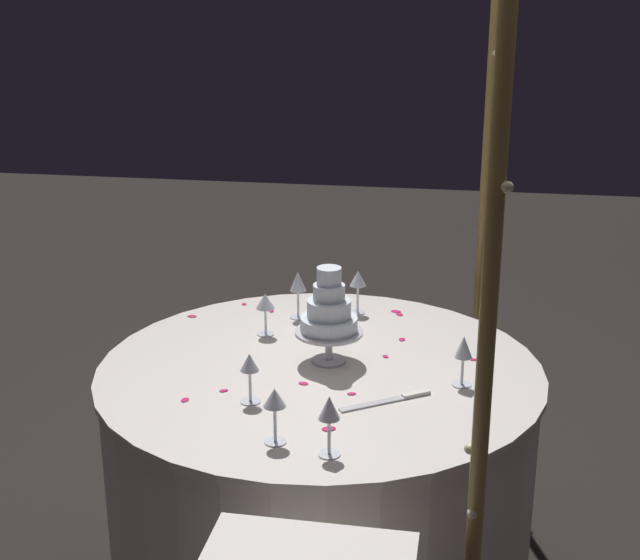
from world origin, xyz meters
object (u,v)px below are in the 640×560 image
at_px(wine_glass_3, 250,366).
at_px(wine_glass_1, 329,411).
at_px(cake_knife, 391,400).
at_px(decorative_arch, 489,178).
at_px(wine_glass_5, 358,281).
at_px(tiered_cake, 329,314).
at_px(wine_glass_2, 463,350).
at_px(wine_glass_6, 265,304).
at_px(wine_glass_4, 275,401).
at_px(main_table, 320,468).
at_px(wine_glass_0, 298,284).

bearing_deg(wine_glass_3, wine_glass_1, 46.46).
xyz_separation_m(wine_glass_3, cake_knife, (-0.08, 0.41, -0.11)).
xyz_separation_m(decorative_arch, wine_glass_5, (-0.51, -0.44, -0.51)).
relative_size(tiered_cake, wine_glass_2, 1.99).
relative_size(decorative_arch, wine_glass_2, 13.24).
distance_m(wine_glass_1, cake_knife, 0.38).
xyz_separation_m(wine_glass_1, wine_glass_5, (-1.06, -0.07, -0.00)).
height_order(wine_glass_2, wine_glass_6, wine_glass_2).
height_order(wine_glass_2, wine_glass_4, wine_glass_2).
bearing_deg(wine_glass_1, main_table, -167.57).
distance_m(decorative_arch, main_table, 1.12).
height_order(decorative_arch, cake_knife, decorative_arch).
xyz_separation_m(main_table, wine_glass_6, (-0.24, -0.23, 0.48)).
xyz_separation_m(main_table, wine_glass_4, (0.51, -0.03, 0.49)).
height_order(decorative_arch, wine_glass_0, decorative_arch).
bearing_deg(main_table, decorative_arch, 89.86).
xyz_separation_m(decorative_arch, cake_knife, (0.21, -0.25, -0.63)).
xyz_separation_m(wine_glass_2, wine_glass_4, (0.45, -0.48, 0.00)).
distance_m(tiered_cake, cake_knife, 0.38).
distance_m(decorative_arch, tiered_cake, 0.67).
bearing_deg(decorative_arch, wine_glass_4, -46.10).
bearing_deg(wine_glass_5, decorative_arch, 41.05).
height_order(decorative_arch, wine_glass_5, decorative_arch).
xyz_separation_m(main_table, wine_glass_5, (-0.51, 0.05, 0.49)).
bearing_deg(decorative_arch, tiered_cake, -95.36).
bearing_deg(wine_glass_4, wine_glass_0, -172.38).
relative_size(main_table, cake_knife, 5.56).
bearing_deg(tiered_cake, wine_glass_0, -154.80).
distance_m(main_table, wine_glass_3, 0.58).
bearing_deg(wine_glass_2, main_table, -97.76).
xyz_separation_m(wine_glass_2, wine_glass_5, (-0.57, -0.40, 0.01)).
relative_size(wine_glass_1, wine_glass_4, 1.06).
bearing_deg(wine_glass_4, main_table, 176.49).
bearing_deg(tiered_cake, wine_glass_1, 9.56).
xyz_separation_m(wine_glass_4, wine_glass_6, (-0.75, -0.20, -0.01)).
bearing_deg(wine_glass_0, decorative_arch, 57.21).
xyz_separation_m(wine_glass_0, wine_glass_3, (0.70, -0.00, -0.02)).
xyz_separation_m(wine_glass_2, wine_glass_3, (0.22, -0.61, -0.00)).
xyz_separation_m(wine_glass_1, wine_glass_3, (-0.26, -0.28, -0.01)).
distance_m(wine_glass_2, wine_glass_6, 0.75).
distance_m(wine_glass_0, wine_glass_1, 1.01).
height_order(wine_glass_4, cake_knife, wine_glass_4).
bearing_deg(wine_glass_0, main_table, 20.35).
bearing_deg(wine_glass_6, tiered_cake, 52.79).
distance_m(wine_glass_3, cake_knife, 0.43).
bearing_deg(wine_glass_1, decorative_arch, 145.60).
distance_m(wine_glass_1, wine_glass_4, 0.16).
bearing_deg(wine_glass_3, main_table, 151.25).
height_order(decorative_arch, main_table, decorative_arch).
xyz_separation_m(wine_glass_6, cake_knife, (0.45, 0.48, -0.11)).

